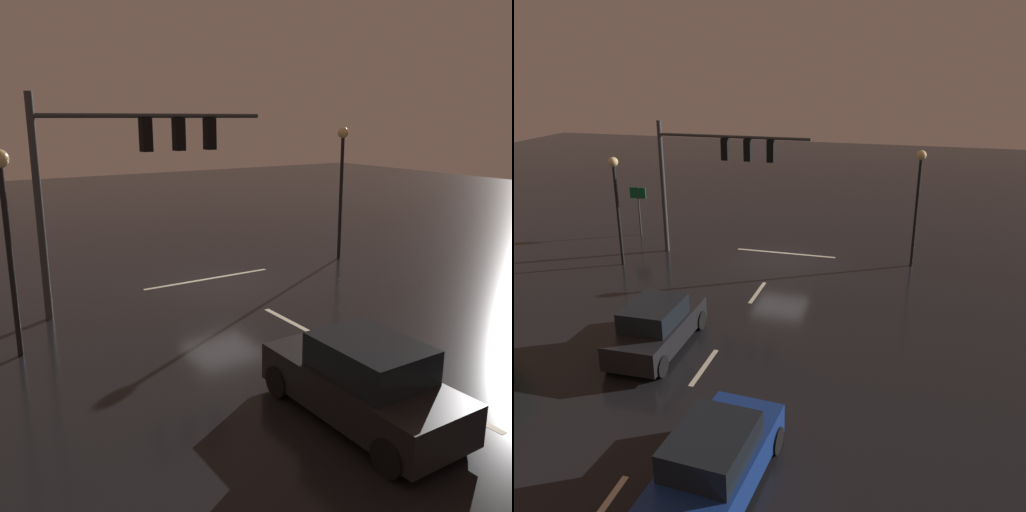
# 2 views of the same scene
# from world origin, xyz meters

# --- Properties ---
(ground_plane) EXTENTS (80.00, 80.00, 0.00)m
(ground_plane) POSITION_xyz_m (0.00, 0.00, 0.00)
(ground_plane) COLOR black
(traffic_signal_assembly) EXTENTS (7.35, 0.47, 6.47)m
(traffic_signal_assembly) POSITION_xyz_m (3.21, 0.17, 4.63)
(traffic_signal_assembly) COLOR #383A3D
(traffic_signal_assembly) RESTS_ON ground_plane
(lane_dash_far) EXTENTS (0.16, 2.20, 0.01)m
(lane_dash_far) POSITION_xyz_m (0.00, 4.00, 0.00)
(lane_dash_far) COLOR beige
(lane_dash_far) RESTS_ON ground_plane
(lane_dash_mid) EXTENTS (0.16, 2.20, 0.01)m
(lane_dash_mid) POSITION_xyz_m (0.00, 10.00, 0.00)
(lane_dash_mid) COLOR beige
(lane_dash_mid) RESTS_ON ground_plane
(stop_bar) EXTENTS (5.00, 0.16, 0.01)m
(stop_bar) POSITION_xyz_m (0.00, -1.02, 0.00)
(stop_bar) COLOR beige
(stop_bar) RESTS_ON ground_plane
(car_approaching) EXTENTS (1.93, 4.38, 1.70)m
(car_approaching) POSITION_xyz_m (1.93, 9.26, 0.80)
(car_approaching) COLOR black
(car_approaching) RESTS_ON ground_plane
(street_lamp_left_kerb) EXTENTS (0.44, 0.44, 5.40)m
(street_lamp_left_kerb) POSITION_xyz_m (-6.11, -0.86, 3.75)
(street_lamp_left_kerb) COLOR black
(street_lamp_left_kerb) RESTS_ON ground_plane
(street_lamp_right_kerb) EXTENTS (0.44, 0.44, 5.08)m
(street_lamp_right_kerb) POSITION_xyz_m (7.07, 2.50, 3.55)
(street_lamp_right_kerb) COLOR black
(street_lamp_right_kerb) RESTS_ON ground_plane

